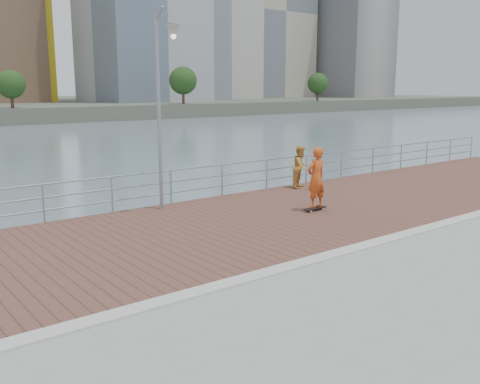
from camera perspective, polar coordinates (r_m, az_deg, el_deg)
water at (r=12.40m, az=5.92°, el=-16.61°), size 400.00×400.00×0.00m
brick_lane at (r=14.29m, az=-3.94°, el=-4.08°), size 40.00×6.80×0.02m
curb at (r=11.60m, az=6.12°, el=-7.70°), size 40.00×0.40×0.06m
guardrail at (r=17.00m, az=-10.38°, el=0.59°), size 39.06×0.06×1.13m
street_lamp at (r=16.10m, az=-8.01°, el=12.22°), size 0.42×1.22×5.75m
skateboard at (r=16.57m, az=8.02°, el=-1.73°), size 0.82×0.23×0.09m
skateboarder at (r=16.38m, az=8.11°, el=1.52°), size 0.70×0.47×1.88m
bystander at (r=20.12m, az=6.50°, el=2.68°), size 0.93×0.84×1.58m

